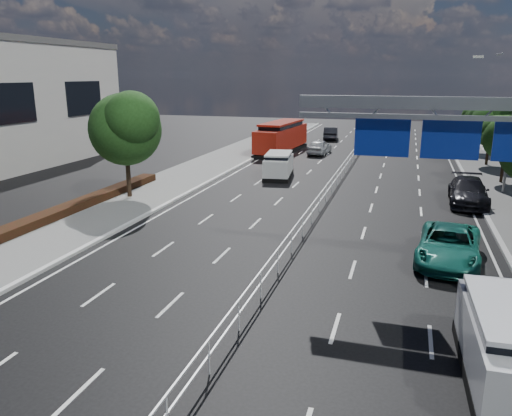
% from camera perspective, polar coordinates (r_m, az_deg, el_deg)
% --- Properties ---
extents(ground, '(160.00, 160.00, 0.00)m').
position_cam_1_polar(ground, '(12.60, -8.25, -22.11)').
color(ground, black).
rests_on(ground, ground).
extents(median_fence, '(0.05, 85.00, 1.02)m').
position_cam_1_polar(median_fence, '(32.61, 8.47, 2.35)').
color(median_fence, silver).
rests_on(median_fence, ground).
extents(overhead_gantry, '(10.24, 0.38, 7.45)m').
position_cam_1_polar(overhead_gantry, '(19.32, 23.65, 7.92)').
color(overhead_gantry, gray).
rests_on(overhead_gantry, ground).
extents(streetlight_far, '(2.78, 2.40, 9.00)m').
position_cam_1_polar(streetlight_far, '(35.62, 26.85, 9.61)').
color(streetlight_far, gray).
rests_on(streetlight_far, ground).
extents(near_tree_back, '(4.84, 4.51, 6.69)m').
position_cam_1_polar(near_tree_back, '(31.73, -14.68, 9.16)').
color(near_tree_back, black).
rests_on(near_tree_back, ground).
extents(far_tree_f, '(3.52, 3.28, 5.02)m').
position_cam_1_polar(far_tree_f, '(39.31, 26.80, 7.45)').
color(far_tree_f, black).
rests_on(far_tree_f, ground).
extents(far_tree_g, '(3.96, 3.69, 5.45)m').
position_cam_1_polar(far_tree_g, '(46.66, 25.36, 8.88)').
color(far_tree_g, black).
rests_on(far_tree_g, ground).
extents(far_tree_h, '(3.41, 3.18, 4.91)m').
position_cam_1_polar(far_tree_h, '(54.09, 24.21, 9.30)').
color(far_tree_h, black).
rests_on(far_tree_h, ground).
extents(white_minivan, '(2.43, 4.57, 1.90)m').
position_cam_1_polar(white_minivan, '(37.93, 2.60, 4.89)').
color(white_minivan, black).
rests_on(white_minivan, ground).
extents(red_bus, '(3.29, 10.42, 3.06)m').
position_cam_1_polar(red_bus, '(50.47, 2.93, 8.17)').
color(red_bus, black).
rests_on(red_bus, ground).
extents(near_car_silver, '(2.09, 4.41, 1.46)m').
position_cam_1_polar(near_car_silver, '(49.68, 7.26, 6.95)').
color(near_car_silver, '#9EA1A5').
rests_on(near_car_silver, ground).
extents(near_car_dark, '(2.03, 4.63, 1.48)m').
position_cam_1_polar(near_car_dark, '(61.26, 8.54, 8.42)').
color(near_car_dark, black).
rests_on(near_car_dark, ground).
extents(silver_minivan, '(2.26, 5.08, 2.09)m').
position_cam_1_polar(silver_minivan, '(14.38, 27.21, -13.87)').
color(silver_minivan, black).
rests_on(silver_minivan, ground).
extents(parked_car_teal, '(2.98, 5.50, 1.47)m').
position_cam_1_polar(parked_car_teal, '(22.20, 21.18, -3.99)').
color(parked_car_teal, '#156256').
rests_on(parked_car_teal, ground).
extents(parked_car_dark, '(2.34, 5.40, 1.55)m').
position_cam_1_polar(parked_car_dark, '(32.60, 23.10, 1.74)').
color(parked_car_dark, black).
rests_on(parked_car_dark, ground).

